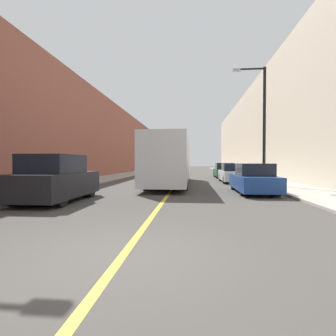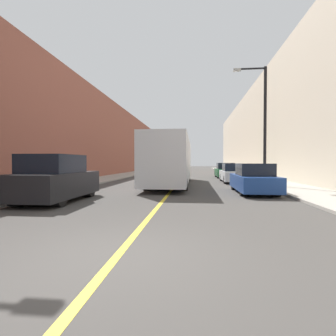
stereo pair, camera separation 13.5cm
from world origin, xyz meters
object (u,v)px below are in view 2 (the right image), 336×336
Objects in this scene: bus at (171,161)px; car_right_near at (253,180)px; car_right_far at (225,171)px; street_lamp_right at (262,119)px; car_right_mid at (233,174)px; parked_suv_left at (55,180)px.

car_right_near is (4.79, -4.68, -1.04)m from bus.
street_lamp_right reaches higher than car_right_far.
car_right_far is at bearing 61.50° from bus.
car_right_mid is at bearing 90.18° from car_right_near.
bus is 9.51m from parked_suv_left.
bus is 5.52m from car_right_mid.
street_lamp_right is at bearing 70.15° from car_right_near.
bus is at bearing 135.69° from car_right_near.
bus is 2.66× the size of car_right_far.
car_right_near is (8.88, 3.87, -0.19)m from parked_suv_left.
car_right_near is 0.60× the size of street_lamp_right.
street_lamp_right reaches higher than parked_suv_left.
parked_suv_left is at bearing -143.01° from street_lamp_right.
bus is 2.62× the size of car_right_mid.
car_right_mid is 5.31m from street_lamp_right.
car_right_mid is 1.01× the size of car_right_far.
car_right_near is at bearing -44.31° from bus.
car_right_far reaches higher than car_right_mid.
parked_suv_left is 0.94× the size of car_right_mid.
car_right_mid is at bearing 51.50° from parked_suv_left.
car_right_near is 1.00× the size of car_right_far.
parked_suv_left is (-4.09, -8.55, -0.85)m from bus.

